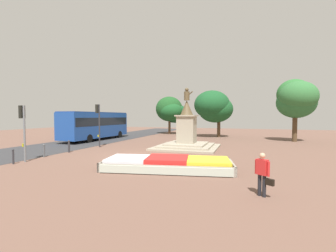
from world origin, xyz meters
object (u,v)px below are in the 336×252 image
Objects in this scene: traffic_light_mid_block at (98,118)px; kerb_bollard_mid_b at (69,146)px; flower_planter at (168,164)px; kerb_bollard_south at (13,156)px; traffic_light_near_crossing at (23,123)px; pedestrian_with_handbag at (263,172)px; city_bus at (96,124)px; statue_monument at (187,136)px; kerb_bollard_mid_a at (44,150)px.

traffic_light_mid_block is 4.06m from kerb_bollard_mid_b.
kerb_bollard_south is (-9.16, -1.71, 0.18)m from flower_planter.
traffic_light_near_crossing is at bearing -89.56° from kerb_bollard_mid_b.
pedestrian_with_handbag is at bearing -7.33° from traffic_light_near_crossing.
kerb_bollard_mid_b is at bearing -65.62° from city_bus.
statue_monument is 5.67× the size of kerb_bollard_mid_b.
city_bus is 9.82m from kerb_bollard_mid_b.
city_bus is 11.12× the size of kerb_bollard_south.
traffic_light_near_crossing reaches higher than kerb_bollard_mid_a.
city_bus is 6.50× the size of pedestrian_with_handbag.
flower_planter is at bearing 6.14° from traffic_light_near_crossing.
kerb_bollard_mid_b is at bearing 157.82° from pedestrian_with_handbag.
traffic_light_near_crossing is at bearing 172.67° from pedestrian_with_handbag.
pedestrian_with_handbag is at bearing -13.76° from kerb_bollard_mid_a.
pedestrian_with_handbag reaches higher than kerb_bollard_mid_a.
kerb_bollard_mid_b is at bearing 90.44° from traffic_light_near_crossing.
statue_monument reaches higher than traffic_light_near_crossing.
kerb_bollard_mid_b is (-13.73, 5.60, -0.35)m from pedestrian_with_handbag.
pedestrian_with_handbag reaches higher than kerb_bollard_mid_b.
statue_monument is 1.56× the size of traffic_light_near_crossing.
flower_planter is 11.17m from traffic_light_mid_block.
kerb_bollard_south is at bearing -87.47° from traffic_light_near_crossing.
kerb_bollard_south is (4.07, -13.40, -1.45)m from city_bus.
statue_monument is 3.54× the size of pedestrian_with_handbag.
statue_monument is at bearing 116.64° from pedestrian_with_handbag.
statue_monument is (-1.06, 8.35, 0.82)m from flower_planter.
city_bus is 22.90m from pedestrian_with_handbag.
traffic_light_mid_block is at bearing 85.23° from kerb_bollard_mid_b.
city_bus is at bearing 109.30° from kerb_bollard_mid_a.
flower_planter is at bearing -17.15° from kerb_bollard_mid_b.
kerb_bollard_mid_a is (-0.43, -5.61, -2.22)m from traffic_light_mid_block.
statue_monument is 8.30m from traffic_light_mid_block.
kerb_bollard_south is at bearing -85.08° from kerb_bollard_mid_a.
pedestrian_with_handbag is (4.51, -2.75, 0.57)m from flower_planter.
kerb_bollard_mid_b is at bearing -94.77° from traffic_light_mid_block.
statue_monument is 12.65m from city_bus.
city_bus is at bearing 128.28° from traffic_light_mid_block.
traffic_light_near_crossing is 7.25m from traffic_light_mid_block.
city_bus is 10.42× the size of kerb_bollard_mid_b.
pedestrian_with_handbag is at bearing -22.18° from kerb_bollard_mid_b.
kerb_bollard_mid_b is (-0.28, -3.41, -2.19)m from traffic_light_mid_block.
kerb_bollard_mid_a is (-8.30, -7.70, -0.63)m from statue_monument.
traffic_light_mid_block is 8.27m from kerb_bollard_south.
kerb_bollard_mid_a is at bearing -93.69° from kerb_bollard_mid_b.
city_bus reaches higher than flower_planter.
traffic_light_near_crossing is at bearing -92.02° from traffic_light_mid_block.
kerb_bollard_mid_b is (-8.16, -5.51, -0.60)m from statue_monument.
city_bus reaches higher than pedestrian_with_handbag.
traffic_light_near_crossing is 2.09m from kerb_bollard_south.
pedestrian_with_handbag is (5.57, -11.10, -0.25)m from statue_monument.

